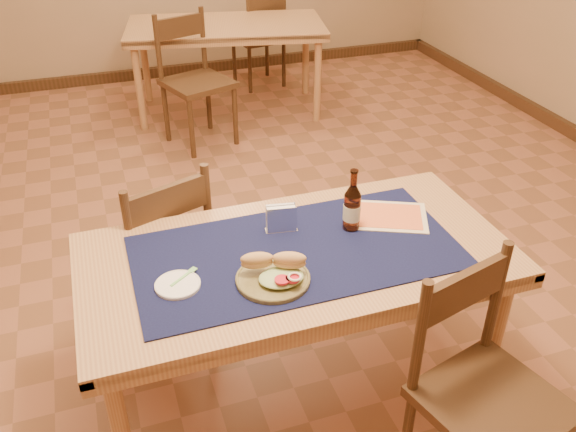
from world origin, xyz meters
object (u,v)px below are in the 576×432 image
object	(u,v)px
chair_main_near	(484,391)
beer_bottle	(352,207)
sandwich_plate	(275,274)
napkin_holder	(281,219)
main_table	(296,270)
chair_main_far	(159,251)
back_table	(226,34)

from	to	relation	value
chair_main_near	beer_bottle	xyz separation A→B (m)	(-0.20, 0.69, 0.37)
sandwich_plate	napkin_holder	distance (m)	0.32
main_table	chair_main_far	distance (m)	0.75
chair_main_near	sandwich_plate	size ratio (longest dim) A/B	3.57
chair_main_near	sandwich_plate	xyz separation A→B (m)	(-0.59, 0.46, 0.30)
sandwich_plate	chair_main_far	bearing A→B (deg)	114.48
main_table	napkin_holder	xyz separation A→B (m)	(-0.01, 0.15, 0.14)
beer_bottle	napkin_holder	distance (m)	0.28
back_table	beer_bottle	size ratio (longest dim) A/B	6.75
chair_main_near	sandwich_plate	world-z (taller)	chair_main_near
back_table	beer_bottle	world-z (taller)	beer_bottle
main_table	back_table	distance (m)	3.25
chair_main_far	napkin_holder	size ratio (longest dim) A/B	7.06
chair_main_near	napkin_holder	world-z (taller)	chair_main_near
back_table	sandwich_plate	size ratio (longest dim) A/B	6.62
chair_main_far	beer_bottle	xyz separation A→B (m)	(0.71, -0.49, 0.38)
back_table	chair_main_far	xyz separation A→B (m)	(-0.97, -2.64, -0.19)
chair_main_near	beer_bottle	size ratio (longest dim) A/B	3.64
beer_bottle	main_table	bearing A→B (deg)	-162.64
chair_main_near	napkin_holder	distance (m)	0.95
main_table	back_table	size ratio (longest dim) A/B	0.93
chair_main_far	sandwich_plate	bearing A→B (deg)	-65.52
back_table	sandwich_plate	xyz separation A→B (m)	(-0.64, -3.35, 0.12)
main_table	sandwich_plate	size ratio (longest dim) A/B	6.14
chair_main_far	chair_main_near	world-z (taller)	chair_main_near
sandwich_plate	chair_main_near	bearing A→B (deg)	-38.38
sandwich_plate	beer_bottle	distance (m)	0.45
chair_main_far	sandwich_plate	xyz separation A→B (m)	(0.32, -0.71, 0.31)
sandwich_plate	napkin_holder	size ratio (longest dim) A/B	2.01
back_table	chair_main_near	world-z (taller)	chair_main_near
back_table	beer_bottle	distance (m)	3.15
back_table	napkin_holder	bearing A→B (deg)	-99.74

